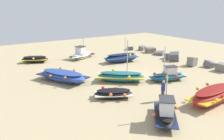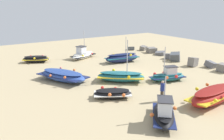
# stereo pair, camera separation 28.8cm
# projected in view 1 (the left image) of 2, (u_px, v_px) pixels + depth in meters

# --- Properties ---
(ground_plane) EXTENTS (53.74, 53.74, 0.00)m
(ground_plane) POSITION_uv_depth(u_px,v_px,m) (126.00, 75.00, 24.83)
(ground_plane) COLOR tan
(fishing_boat_0) EXTENTS (3.62, 3.46, 2.98)m
(fishing_boat_0) POSITION_uv_depth(u_px,v_px,m) (165.00, 113.00, 15.01)
(fishing_boat_0) COLOR black
(fishing_boat_0) RESTS_ON ground_plane
(fishing_boat_1) EXTENTS (2.38, 3.84, 3.49)m
(fishing_boat_1) POSITION_uv_depth(u_px,v_px,m) (168.00, 76.00, 22.98)
(fishing_boat_1) COLOR #1E6670
(fishing_boat_1) RESTS_ON ground_plane
(fishing_boat_2) EXTENTS (2.64, 3.53, 0.88)m
(fishing_boat_2) POSITION_uv_depth(u_px,v_px,m) (35.00, 59.00, 29.95)
(fishing_boat_2) COLOR black
(fishing_boat_2) RESTS_ON ground_plane
(fishing_boat_3) EXTENTS (5.73, 4.29, 1.08)m
(fishing_boat_3) POSITION_uv_depth(u_px,v_px,m) (63.00, 76.00, 22.89)
(fishing_boat_3) COLOR #2D4C9E
(fishing_boat_3) RESTS_ON ground_plane
(fishing_boat_4) EXTENTS (2.29, 4.75, 3.36)m
(fishing_boat_4) POSITION_uv_depth(u_px,v_px,m) (121.00, 58.00, 30.12)
(fishing_boat_4) COLOR navy
(fishing_boat_4) RESTS_ON ground_plane
(fishing_boat_5) EXTENTS (4.38, 4.78, 4.18)m
(fishing_boat_5) POSITION_uv_depth(u_px,v_px,m) (121.00, 76.00, 22.75)
(fishing_boat_5) COLOR #1E6670
(fishing_boat_5) RESTS_ON ground_plane
(fishing_boat_6) EXTENTS (2.35, 5.24, 1.30)m
(fishing_boat_6) POSITION_uv_depth(u_px,v_px,m) (213.00, 95.00, 17.79)
(fishing_boat_6) COLOR maroon
(fishing_boat_6) RESTS_ON ground_plane
(fishing_boat_7) EXTENTS (2.95, 4.40, 3.89)m
(fishing_boat_7) POSITION_uv_depth(u_px,v_px,m) (82.00, 54.00, 32.20)
(fishing_boat_7) COLOR white
(fishing_boat_7) RESTS_ON ground_plane
(fishing_boat_8) EXTENTS (2.63, 3.32, 0.81)m
(fishing_boat_8) POSITION_uv_depth(u_px,v_px,m) (113.00, 94.00, 18.76)
(fishing_boat_8) COLOR black
(fishing_boat_8) RESTS_ON ground_plane
(person_walking) EXTENTS (0.32, 0.32, 1.71)m
(person_walking) POSITION_uv_depth(u_px,v_px,m) (163.00, 89.00, 17.99)
(person_walking) COLOR brown
(person_walking) RESTS_ON ground_plane
(breakwater_rocks) EXTENTS (23.32, 2.84, 1.44)m
(breakwater_rocks) POSITION_uv_depth(u_px,v_px,m) (187.00, 60.00, 29.91)
(breakwater_rocks) COLOR #4C5156
(breakwater_rocks) RESTS_ON ground_plane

